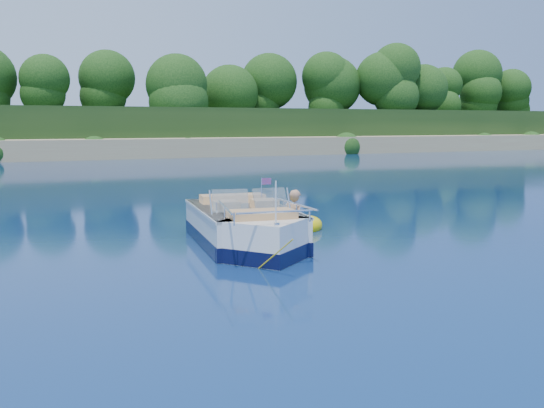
% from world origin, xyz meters
% --- Properties ---
extents(ground, '(160.00, 160.00, 0.00)m').
position_xyz_m(ground, '(0.00, 0.00, 0.00)').
color(ground, '#0A184A').
rests_on(ground, ground).
extents(shoreline, '(170.00, 59.00, 6.00)m').
position_xyz_m(shoreline, '(0.00, 63.77, 0.98)').
color(shoreline, tan).
rests_on(shoreline, ground).
extents(treeline, '(150.00, 7.12, 8.19)m').
position_xyz_m(treeline, '(0.04, 41.01, 5.55)').
color(treeline, black).
rests_on(treeline, ground).
extents(motorboat, '(2.42, 5.53, 1.84)m').
position_xyz_m(motorboat, '(-1.49, 0.53, 0.36)').
color(motorboat, white).
rests_on(motorboat, ground).
extents(tow_tube, '(1.94, 1.94, 0.39)m').
position_xyz_m(tow_tube, '(0.42, 2.14, 0.10)').
color(tow_tube, yellow).
rests_on(tow_tube, ground).
extents(boy, '(0.75, 0.95, 1.70)m').
position_xyz_m(boy, '(0.33, 2.05, 0.00)').
color(boy, tan).
rests_on(boy, ground).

